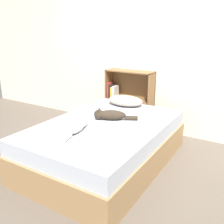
{
  "coord_description": "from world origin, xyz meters",
  "views": [
    {
      "loc": [
        1.56,
        -2.4,
        1.59
      ],
      "look_at": [
        0.0,
        0.15,
        0.63
      ],
      "focal_mm": 40.0,
      "sensor_mm": 36.0,
      "label": 1
    }
  ],
  "objects_px": {
    "bed": "(106,143)",
    "bookshelf": "(129,99)",
    "pillow": "(125,101)",
    "cat_dark": "(110,115)",
    "cat_light": "(78,125)"
  },
  "relations": [
    {
      "from": "cat_dark",
      "to": "cat_light",
      "type": "bearing_deg",
      "value": 51.04
    },
    {
      "from": "bed",
      "to": "bookshelf",
      "type": "bearing_deg",
      "value": 105.41
    },
    {
      "from": "bed",
      "to": "bookshelf",
      "type": "xyz_separation_m",
      "value": [
        -0.35,
        1.27,
        0.25
      ]
    },
    {
      "from": "bed",
      "to": "bookshelf",
      "type": "height_order",
      "value": "bookshelf"
    },
    {
      "from": "bed",
      "to": "cat_light",
      "type": "distance_m",
      "value": 0.52
    },
    {
      "from": "cat_light",
      "to": "bookshelf",
      "type": "height_order",
      "value": "bookshelf"
    },
    {
      "from": "bed",
      "to": "pillow",
      "type": "distance_m",
      "value": 0.9
    },
    {
      "from": "pillow",
      "to": "bookshelf",
      "type": "xyz_separation_m",
      "value": [
        -0.18,
        0.46,
        -0.1
      ]
    },
    {
      "from": "cat_dark",
      "to": "bed",
      "type": "bearing_deg",
      "value": 73.33
    },
    {
      "from": "bed",
      "to": "pillow",
      "type": "relative_size",
      "value": 3.75
    },
    {
      "from": "bookshelf",
      "to": "pillow",
      "type": "bearing_deg",
      "value": -68.3
    },
    {
      "from": "cat_dark",
      "to": "bookshelf",
      "type": "relative_size",
      "value": 0.52
    },
    {
      "from": "pillow",
      "to": "cat_dark",
      "type": "height_order",
      "value": "cat_dark"
    },
    {
      "from": "cat_dark",
      "to": "bookshelf",
      "type": "distance_m",
      "value": 1.18
    },
    {
      "from": "cat_light",
      "to": "bookshelf",
      "type": "xyz_separation_m",
      "value": [
        -0.22,
        1.64,
        -0.1
      ]
    }
  ]
}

